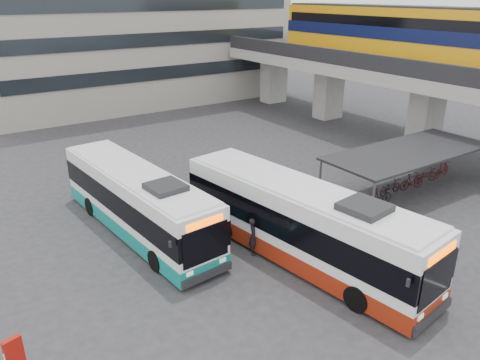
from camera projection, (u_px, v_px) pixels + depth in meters
ground at (332, 261)px, 19.76m from camera, size 120.00×120.00×0.00m
viaduct at (387, 53)px, 35.58m from camera, size 8.00×32.00×9.68m
bike_shelter at (406, 169)px, 25.93m from camera, size 10.00×4.00×2.54m
road_markings at (430, 276)px, 18.75m from camera, size 0.15×7.60×0.01m
bus_main at (300, 223)px, 19.49m from camera, size 4.18×12.21×3.54m
bus_teal at (137, 202)px, 21.75m from camera, size 3.35×11.28×3.29m
pedestrian at (254, 236)px, 20.05m from camera, size 0.70×0.74×1.70m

